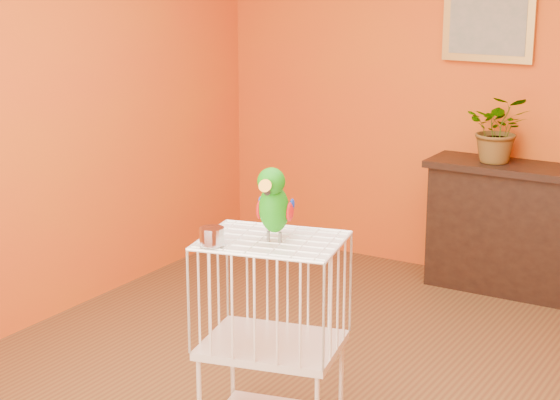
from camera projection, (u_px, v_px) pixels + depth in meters
The scene contains 8 objects.
ground at pixel (325, 399), 4.75m from camera, with size 4.50×4.50×0.00m, color brown.
room_shell at pixel (329, 88), 4.35m from camera, with size 4.50×4.50×4.50m.
console_cabinet at pixel (514, 229), 6.18m from camera, with size 1.17×0.42×0.87m.
potted_plant at pixel (495, 138), 6.05m from camera, with size 0.40×0.45×0.35m, color #26722D.
framed_picture at pixel (488, 24), 6.15m from camera, with size 0.62×0.04×0.50m.
birdcage at pixel (272, 335), 4.29m from camera, with size 0.71×0.60×0.95m.
feed_cup at pixel (212, 236), 4.07m from camera, with size 0.11×0.11×0.08m, color silver.
parrot at pixel (274, 203), 4.09m from camera, with size 0.18×0.31×0.35m.
Camera 1 is at (2.04, -3.84, 2.17)m, focal length 60.00 mm.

